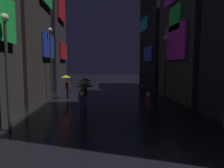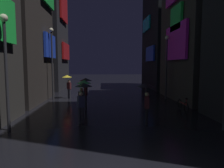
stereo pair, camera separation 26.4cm
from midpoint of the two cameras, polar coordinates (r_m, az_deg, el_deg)
The scene contains 12 objects.
building_left_far at distance 26.91m, azimuth -17.72°, elevation 14.15°, with size 4.25×7.06×14.41m.
building_right_mid at distance 19.55m, azimuth 23.68°, elevation 19.20°, with size 4.25×7.77×15.65m.
building_right_far at distance 27.97m, azimuth 14.78°, elevation 12.32°, with size 4.25×8.63×12.91m.
pedestrian_far_right_yellow at distance 18.40m, azimuth -12.15°, elevation 1.10°, with size 0.90×0.90×2.12m.
pedestrian_foreground_right_black at distance 14.21m, azimuth -7.02°, elevation -0.08°, with size 0.90×0.90×2.12m.
pedestrian_midstreet_centre_green at distance 12.09m, azimuth -7.65°, elevation -1.05°, with size 0.90×0.90×2.12m.
pedestrian_foreground_left_black at distance 10.32m, azimuth 10.48°, elevation -2.21°, with size 0.90×0.90×2.12m.
pedestrian_near_crossing_black at distance 10.39m, azimuth -7.62°, elevation -2.12°, with size 0.90×0.90×2.12m.
bicycle_parked_at_storefront at distance 13.94m, azimuth 20.10°, elevation -5.80°, with size 0.12×1.82×0.96m.
streetlamp_left_near at distance 10.18m, azimuth -27.46°, elevation 6.49°, with size 0.36×0.36×5.28m.
streetlamp_right_far at distance 18.31m, azimuth 15.73°, elevation 6.68°, with size 0.36×0.36×5.58m.
streetlamp_left_far at distance 18.14m, azimuth -16.38°, elevation 7.70°, with size 0.36×0.36×6.18m.
Camera 2 is at (-0.65, -4.20, 3.03)m, focal length 32.00 mm.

